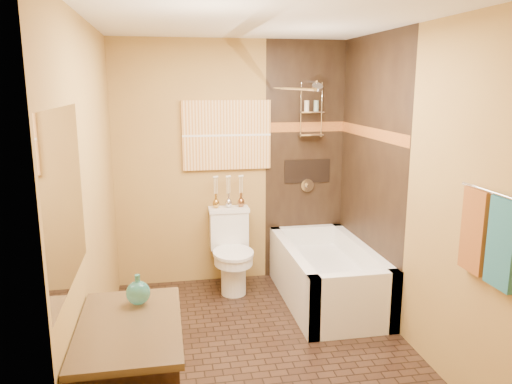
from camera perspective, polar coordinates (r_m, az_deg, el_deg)
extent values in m
plane|color=black|center=(4.17, 0.46, -17.36)|extent=(3.00, 3.00, 0.00)
cube|color=#A78640|center=(3.68, -18.17, -1.08)|extent=(0.02, 3.00, 2.50)
cube|color=#A78640|center=(4.11, 17.13, 0.35)|extent=(0.02, 3.00, 2.50)
cube|color=#A78640|center=(5.17, -2.72, 3.23)|extent=(2.40, 0.02, 2.50)
cube|color=#A78640|center=(2.32, 7.74, -8.33)|extent=(2.40, 0.02, 2.50)
plane|color=silver|center=(3.65, 0.53, 19.19)|extent=(3.00, 3.00, 0.00)
cube|color=black|center=(5.32, 5.61, 3.44)|extent=(0.85, 0.01, 2.50)
cube|color=black|center=(4.77, 12.86, 2.18)|extent=(0.01, 1.50, 2.50)
cube|color=brown|center=(5.26, 5.73, 7.41)|extent=(0.85, 0.01, 0.10)
cube|color=brown|center=(4.72, 12.96, 6.60)|extent=(0.01, 1.50, 0.10)
cube|color=black|center=(5.33, 5.86, 2.38)|extent=(0.50, 0.01, 0.25)
cylinder|color=silver|center=(5.13, 6.52, 12.41)|extent=(0.02, 0.26, 0.02)
cylinder|color=silver|center=(4.99, 7.02, 11.83)|extent=(0.11, 0.11, 0.09)
cylinder|color=silver|center=(5.35, 5.88, 0.76)|extent=(0.14, 0.02, 0.14)
cylinder|color=silver|center=(4.44, 3.78, 11.72)|extent=(0.03, 1.55, 0.03)
cylinder|color=silver|center=(3.17, 25.30, -0.02)|extent=(0.02, 0.55, 0.02)
cube|color=#1F5669|center=(3.14, 26.37, -5.33)|extent=(0.05, 0.22, 0.52)
cube|color=brown|center=(3.34, 23.73, -4.07)|extent=(0.05, 0.22, 0.52)
cube|color=#C87C2F|center=(5.10, -3.36, 6.50)|extent=(0.90, 0.04, 0.70)
cube|color=white|center=(2.66, -20.95, -0.72)|extent=(0.01, 1.00, 0.90)
cube|color=white|center=(4.29, 11.13, -12.55)|extent=(0.80, 0.10, 0.55)
cube|color=white|center=(5.52, 5.76, -6.66)|extent=(0.80, 0.10, 0.55)
cube|color=white|center=(4.80, 4.07, -9.60)|extent=(0.10, 1.50, 0.55)
cube|color=white|center=(5.01, 11.92, -8.87)|extent=(0.10, 1.50, 0.55)
cube|color=white|center=(4.93, 8.05, -10.33)|extent=(0.64, 1.34, 0.35)
cube|color=white|center=(5.20, -3.11, -4.32)|extent=(0.39, 0.18, 0.39)
cube|color=white|center=(5.14, -3.14, -2.01)|extent=(0.41, 0.20, 0.04)
cylinder|color=white|center=(5.04, -2.59, -9.47)|extent=(0.25, 0.25, 0.39)
cylinder|color=white|center=(4.98, -2.61, -7.59)|extent=(0.38, 0.38, 0.10)
cylinder|color=white|center=(4.96, -2.61, -6.98)|extent=(0.40, 0.40, 0.03)
cube|color=black|center=(2.87, -14.26, -14.70)|extent=(0.55, 0.90, 0.04)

